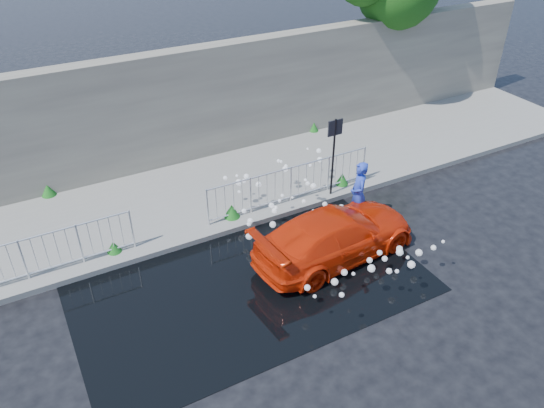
% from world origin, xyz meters
% --- Properties ---
extents(ground, '(90.00, 90.00, 0.00)m').
position_xyz_m(ground, '(0.00, 0.00, 0.00)').
color(ground, black).
rests_on(ground, ground).
extents(pavement, '(30.00, 4.00, 0.15)m').
position_xyz_m(pavement, '(0.00, 5.00, 0.07)').
color(pavement, slate).
rests_on(pavement, ground).
extents(curb, '(30.00, 0.25, 0.16)m').
position_xyz_m(curb, '(0.00, 3.00, 0.08)').
color(curb, slate).
rests_on(curb, ground).
extents(retaining_wall, '(30.00, 0.60, 3.50)m').
position_xyz_m(retaining_wall, '(0.00, 7.20, 1.90)').
color(retaining_wall, '#615A52').
rests_on(retaining_wall, pavement).
extents(puddle, '(8.00, 5.00, 0.01)m').
position_xyz_m(puddle, '(0.50, 1.00, 0.01)').
color(puddle, black).
rests_on(puddle, ground).
extents(sign_post, '(0.45, 0.06, 2.50)m').
position_xyz_m(sign_post, '(4.20, 3.10, 1.72)').
color(sign_post, black).
rests_on(sign_post, ground).
extents(railing_left, '(5.05, 0.05, 1.10)m').
position_xyz_m(railing_left, '(-4.00, 3.35, 0.74)').
color(railing_left, silver).
rests_on(railing_left, pavement).
extents(railing_right, '(5.05, 0.05, 1.10)m').
position_xyz_m(railing_right, '(3.00, 3.35, 0.74)').
color(railing_right, silver).
rests_on(railing_right, pavement).
extents(weeds, '(12.17, 3.93, 0.40)m').
position_xyz_m(weeds, '(-0.20, 4.44, 0.33)').
color(weeds, '#165518').
rests_on(weeds, pavement).
extents(water_spray, '(3.66, 5.65, 1.08)m').
position_xyz_m(water_spray, '(2.74, 1.63, 0.66)').
color(water_spray, white).
rests_on(water_spray, ground).
extents(red_car, '(4.44, 2.15, 1.25)m').
position_xyz_m(red_car, '(2.84, 0.86, 0.62)').
color(red_car, red).
rests_on(red_car, ground).
extents(person, '(0.65, 0.77, 1.80)m').
position_xyz_m(person, '(4.16, 1.80, 0.90)').
color(person, '#253DBB').
rests_on(person, ground).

